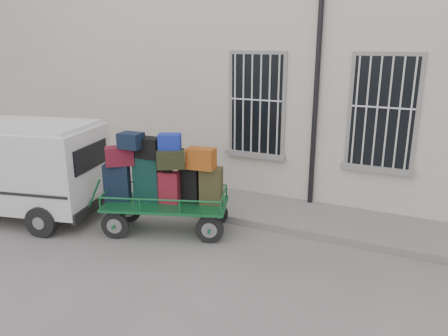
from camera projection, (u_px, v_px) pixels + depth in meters
ground at (213, 254)px, 7.71m from camera, size 80.00×80.00×0.00m
building at (306, 66)px, 11.63m from camera, size 24.00×5.15×6.00m
sidewalk at (259, 209)px, 9.60m from camera, size 24.00×1.70×0.15m
luggage_cart at (163, 181)px, 8.38m from camera, size 2.79×1.79×1.98m
van at (6, 163)px, 9.15m from camera, size 4.30×2.56×2.03m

